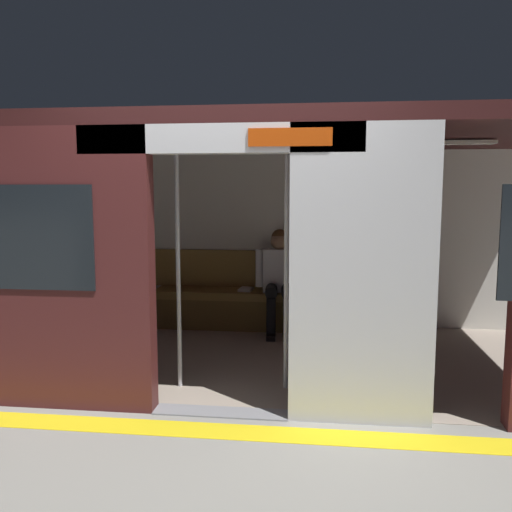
{
  "coord_description": "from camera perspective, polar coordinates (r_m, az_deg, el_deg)",
  "views": [
    {
      "loc": [
        -0.71,
        3.73,
        1.64
      ],
      "look_at": [
        -0.1,
        -1.35,
        1.0
      ],
      "focal_mm": 37.81,
      "sensor_mm": 36.0,
      "label": 1
    }
  ],
  "objects": [
    {
      "name": "handbag",
      "position": [
        6.27,
        5.8,
        -3.05
      ],
      "size": [
        0.26,
        0.15,
        0.17
      ],
      "color": "brown",
      "rests_on": "bench_seat"
    },
    {
      "name": "person_seated",
      "position": [
        6.18,
        2.5,
        -1.9
      ],
      "size": [
        0.55,
        0.69,
        1.18
      ],
      "color": "silver",
      "rests_on": "ground_plane"
    },
    {
      "name": "train_car",
      "position": [
        5.09,
        -1.88,
        5.32
      ],
      "size": [
        6.4,
        2.92,
        2.2
      ],
      "color": "silver",
      "rests_on": "ground_plane"
    },
    {
      "name": "book",
      "position": [
        6.35,
        -1.06,
        -3.54
      ],
      "size": [
        0.17,
        0.23,
        0.03
      ],
      "primitive_type": "cube",
      "rotation": [
        0.0,
        0.0,
        -0.1
      ],
      "color": "silver",
      "rests_on": "bench_seat"
    },
    {
      "name": "ground_plane",
      "position": [
        4.14,
        -3.72,
        -16.23
      ],
      "size": [
        60.0,
        60.0,
        0.0
      ],
      "primitive_type": "plane",
      "color": "gray"
    },
    {
      "name": "grab_pole_door",
      "position": [
        4.42,
        -8.25,
        -0.87
      ],
      "size": [
        0.04,
        0.04,
        2.06
      ],
      "primitive_type": "cylinder",
      "color": "silver",
      "rests_on": "ground_plane"
    },
    {
      "name": "platform_edge_strip",
      "position": [
        3.87,
        -4.58,
        -17.93
      ],
      "size": [
        8.0,
        0.24,
        0.01
      ],
      "primitive_type": "cube",
      "color": "yellow",
      "rests_on": "ground_plane"
    },
    {
      "name": "grab_pole_far",
      "position": [
        4.34,
        3.22,
        -0.95
      ],
      "size": [
        0.04,
        0.04,
        2.06
      ],
      "primitive_type": "cylinder",
      "color": "silver",
      "rests_on": "ground_plane"
    },
    {
      "name": "bench_seat",
      "position": [
        6.32,
        0.29,
        -4.7
      ],
      "size": [
        2.48,
        0.44,
        0.45
      ],
      "color": "olive",
      "rests_on": "ground_plane"
    }
  ]
}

